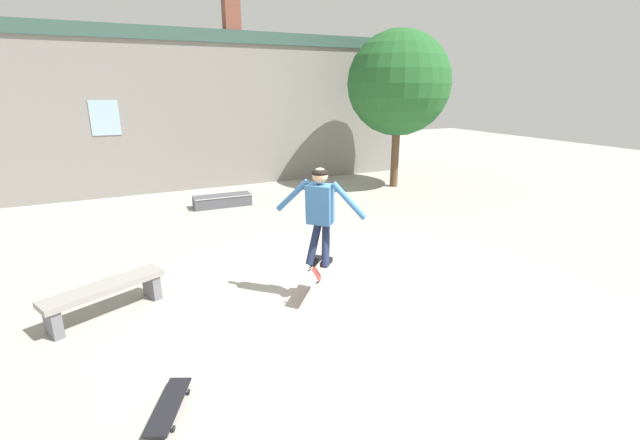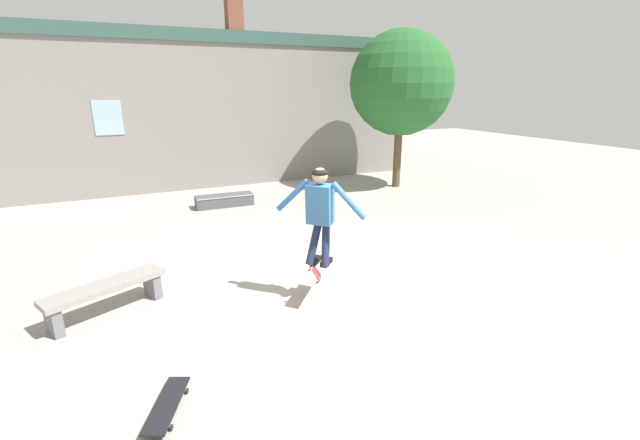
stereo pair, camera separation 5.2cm
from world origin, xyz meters
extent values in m
plane|color=#A39E93|center=(0.00, 0.00, 0.00)|extent=(40.00, 40.00, 0.00)
cube|color=gray|center=(0.00, 8.16, 2.05)|extent=(12.51, 0.40, 4.11)
cube|color=#335147|center=(0.00, 8.16, 4.28)|extent=(13.13, 0.52, 0.34)
cube|color=brown|center=(0.57, 8.16, 5.00)|extent=(0.44, 0.44, 1.09)
cube|color=#99B7C6|center=(-3.01, 7.95, 2.14)|extent=(0.70, 0.02, 0.90)
cylinder|color=brown|center=(4.71, 5.76, 0.95)|extent=(0.23, 0.23, 1.91)
sphere|color=#235B28|center=(4.71, 5.76, 3.02)|extent=(2.96, 2.96, 2.96)
cube|color=gray|center=(-3.28, 0.99, 0.40)|extent=(1.55, 0.98, 0.08)
cube|color=slate|center=(-3.87, 0.72, 0.18)|extent=(0.24, 0.33, 0.36)
cube|color=slate|center=(-2.69, 1.26, 0.18)|extent=(0.24, 0.33, 0.36)
cube|color=#4C4C51|center=(-0.59, 5.73, 0.15)|extent=(1.44, 0.49, 0.30)
cube|color=#B7B7BC|center=(-0.59, 5.51, 0.28)|extent=(1.43, 0.07, 0.02)
cube|color=teal|center=(-0.52, 0.17, 1.41)|extent=(0.41, 0.41, 0.55)
sphere|color=tan|center=(-0.52, 0.17, 1.80)|extent=(0.30, 0.30, 0.21)
ellipsoid|color=black|center=(-0.52, 0.17, 1.83)|extent=(0.31, 0.31, 0.12)
cylinder|color=#1E2847|center=(-0.58, 0.24, 0.86)|extent=(0.35, 0.25, 0.66)
cube|color=black|center=(-0.55, 0.26, 0.56)|extent=(0.26, 0.25, 0.07)
cylinder|color=#1E2847|center=(-0.46, 0.11, 0.86)|extent=(0.27, 0.35, 0.66)
cube|color=black|center=(-0.44, 0.13, 0.56)|extent=(0.26, 0.25, 0.07)
cylinder|color=teal|center=(-0.80, 0.47, 1.49)|extent=(0.40, 0.42, 0.49)
cylinder|color=teal|center=(-0.24, -0.12, 1.49)|extent=(0.40, 0.42, 0.49)
cube|color=red|center=(-0.58, 0.16, 0.42)|extent=(0.42, 0.76, 0.41)
cylinder|color=black|center=(-0.55, 0.42, 0.39)|extent=(0.07, 0.07, 0.06)
cylinder|color=black|center=(-0.48, 0.33, 0.24)|extent=(0.07, 0.07, 0.06)
cylinder|color=black|center=(-0.76, 0.01, 0.55)|extent=(0.07, 0.07, 0.06)
cylinder|color=black|center=(-0.68, -0.09, 0.39)|extent=(0.07, 0.07, 0.06)
cube|color=black|center=(-2.78, -1.25, 0.07)|extent=(0.52, 0.79, 0.02)
cylinder|color=black|center=(-2.79, -0.98, 0.03)|extent=(0.04, 0.06, 0.05)
cylinder|color=black|center=(-2.58, -1.08, 0.03)|extent=(0.04, 0.06, 0.05)
cylinder|color=black|center=(-2.99, -1.42, 0.03)|extent=(0.04, 0.06, 0.05)
cylinder|color=black|center=(-2.78, -1.51, 0.03)|extent=(0.04, 0.06, 0.05)
camera|label=1|loc=(-2.95, -4.83, 2.92)|focal=24.00mm
camera|label=2|loc=(-2.90, -4.86, 2.92)|focal=24.00mm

